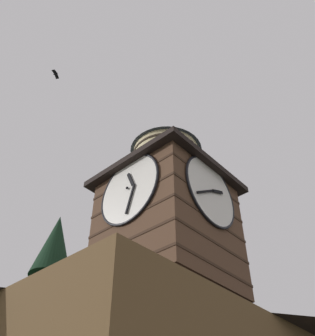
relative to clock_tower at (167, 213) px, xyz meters
name	(u,v)px	position (x,y,z in m)	size (l,w,h in m)	color
clock_tower	(167,213)	(0.00, 0.00, 0.00)	(4.89, 4.89, 8.34)	brown
flying_bird_high	(55,74)	(4.37, -3.57, 7.83)	(0.57, 0.42, 0.13)	black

